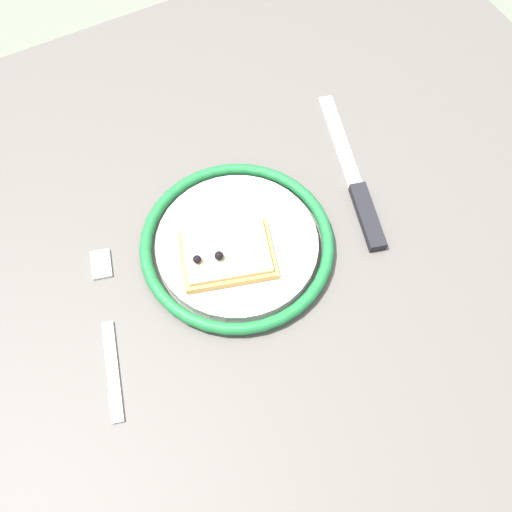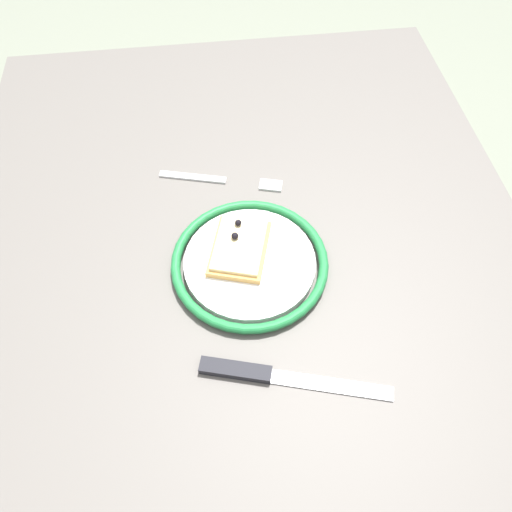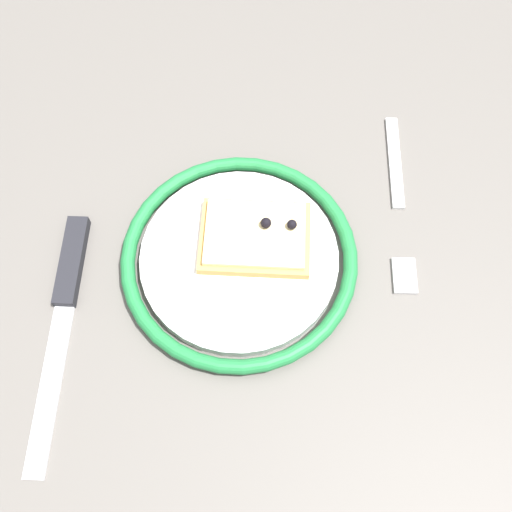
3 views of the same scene
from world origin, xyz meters
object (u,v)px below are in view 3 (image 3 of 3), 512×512
(pizza_slice_near, at_px, (260,235))
(fork, at_px, (398,202))
(knife, at_px, (66,294))
(plate, at_px, (240,260))
(dining_table, at_px, (258,292))

(pizza_slice_near, relative_size, fork, 0.61)
(knife, bearing_deg, plate, 177.71)
(fork, bearing_deg, knife, 3.54)
(plate, xyz_separation_m, knife, (0.16, -0.01, -0.00))
(dining_table, height_order, knife, knife)
(pizza_slice_near, relative_size, knife, 0.51)
(dining_table, distance_m, fork, 0.18)
(knife, bearing_deg, dining_table, 178.46)
(plate, height_order, knife, plate)
(pizza_slice_near, bearing_deg, knife, 2.31)
(pizza_slice_near, distance_m, fork, 0.15)
(plate, relative_size, fork, 1.13)
(dining_table, relative_size, plate, 4.86)
(dining_table, xyz_separation_m, plate, (0.02, 0.00, 0.10))
(dining_table, relative_size, knife, 4.61)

